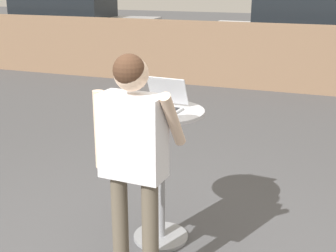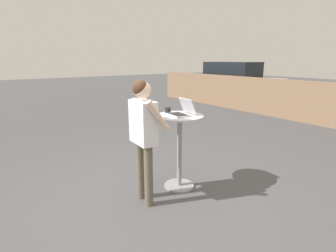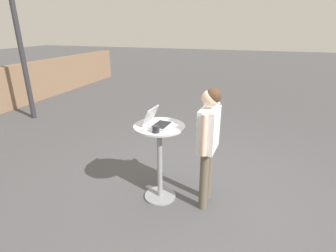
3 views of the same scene
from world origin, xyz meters
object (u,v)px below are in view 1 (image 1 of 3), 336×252
at_px(cafe_table, 160,158).
at_px(parked_car_further_down, 301,32).
at_px(standing_person, 133,147).
at_px(laptop, 162,102).
at_px(parked_car_near_street, 70,24).
at_px(coffee_mug, 130,103).

relative_size(cafe_table, parked_car_further_down, 0.25).
distance_m(cafe_table, standing_person, 0.70).
bearing_deg(laptop, parked_car_further_down, 88.16).
height_order(cafe_table, parked_car_near_street, parked_car_near_street).
height_order(cafe_table, standing_person, standing_person).
relative_size(coffee_mug, standing_person, 0.07).
relative_size(laptop, coffee_mug, 2.96).
height_order(standing_person, parked_car_near_street, parked_car_near_street).
bearing_deg(standing_person, laptop, 95.00).
height_order(coffee_mug, parked_car_further_down, parked_car_further_down).
bearing_deg(standing_person, cafe_table, 95.68).
bearing_deg(parked_car_near_street, coffee_mug, -55.34).
xyz_separation_m(cafe_table, parked_car_further_down, (0.27, 8.23, 0.11)).
height_order(coffee_mug, parked_car_near_street, parked_car_near_street).
distance_m(cafe_table, laptop, 0.44).
distance_m(laptop, coffee_mug, 0.24).
height_order(cafe_table, coffee_mug, coffee_mug).
relative_size(coffee_mug, parked_car_near_street, 0.03).
relative_size(laptop, parked_car_near_street, 0.08).
relative_size(cafe_table, laptop, 3.20).
bearing_deg(parked_car_near_street, cafe_table, -54.06).
relative_size(standing_person, parked_car_further_down, 0.37).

